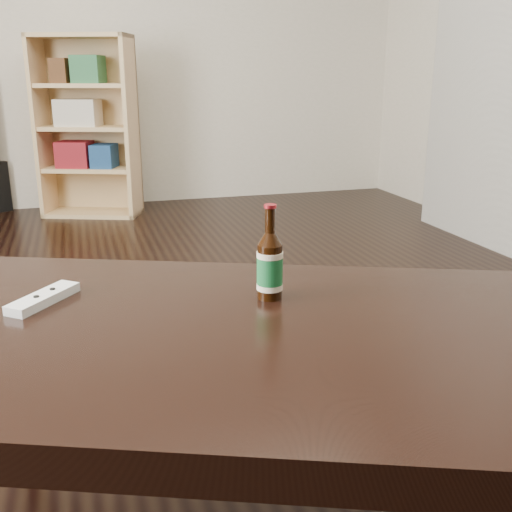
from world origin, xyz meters
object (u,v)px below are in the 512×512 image
object	(u,v)px
bookshelf	(87,124)
coffee_table	(221,359)
remote	(43,298)
beer_bottle	(270,266)

from	to	relation	value
bookshelf	coffee_table	distance (m)	3.36
coffee_table	remote	world-z (taller)	remote
coffee_table	remote	bearing A→B (deg)	145.16
bookshelf	beer_bottle	bearing A→B (deg)	-64.19
beer_bottle	remote	bearing A→B (deg)	166.81
bookshelf	beer_bottle	distance (m)	3.25
bookshelf	coffee_table	world-z (taller)	bookshelf
beer_bottle	bookshelf	bearing A→B (deg)	94.85
bookshelf	beer_bottle	size ratio (longest dim) A/B	6.05
bookshelf	remote	size ratio (longest dim) A/B	7.34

